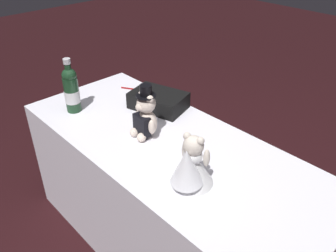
{
  "coord_description": "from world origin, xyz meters",
  "views": [
    {
      "loc": [
        1.06,
        -1.0,
        1.76
      ],
      "look_at": [
        0.0,
        0.0,
        0.85
      ],
      "focal_mm": 37.57,
      "sensor_mm": 36.0,
      "label": 1
    }
  ],
  "objects_px": {
    "teddy_bear_bride": "(191,165)",
    "signing_pen": "(131,89)",
    "gift_case_black": "(158,100)",
    "teddy_bear_groom": "(145,117)",
    "champagne_bottle": "(71,89)"
  },
  "relations": [
    {
      "from": "teddy_bear_groom",
      "to": "signing_pen",
      "type": "xyz_separation_m",
      "value": [
        -0.48,
        0.28,
        -0.11
      ]
    },
    {
      "from": "teddy_bear_groom",
      "to": "teddy_bear_bride",
      "type": "height_order",
      "value": "teddy_bear_groom"
    },
    {
      "from": "signing_pen",
      "to": "gift_case_black",
      "type": "bearing_deg",
      "value": -6.43
    },
    {
      "from": "teddy_bear_bride",
      "to": "signing_pen",
      "type": "relative_size",
      "value": 1.94
    },
    {
      "from": "teddy_bear_groom",
      "to": "champagne_bottle",
      "type": "height_order",
      "value": "champagne_bottle"
    },
    {
      "from": "champagne_bottle",
      "to": "gift_case_black",
      "type": "xyz_separation_m",
      "value": [
        0.31,
        0.38,
        -0.09
      ]
    },
    {
      "from": "teddy_bear_bride",
      "to": "champagne_bottle",
      "type": "xyz_separation_m",
      "value": [
        -0.91,
        -0.03,
        0.03
      ]
    },
    {
      "from": "signing_pen",
      "to": "gift_case_black",
      "type": "height_order",
      "value": "gift_case_black"
    },
    {
      "from": "teddy_bear_bride",
      "to": "gift_case_black",
      "type": "height_order",
      "value": "teddy_bear_bride"
    },
    {
      "from": "signing_pen",
      "to": "gift_case_black",
      "type": "xyz_separation_m",
      "value": [
        0.3,
        -0.03,
        0.04
      ]
    },
    {
      "from": "teddy_bear_bride",
      "to": "signing_pen",
      "type": "distance_m",
      "value": 0.98
    },
    {
      "from": "champagne_bottle",
      "to": "signing_pen",
      "type": "distance_m",
      "value": 0.43
    },
    {
      "from": "champagne_bottle",
      "to": "signing_pen",
      "type": "bearing_deg",
      "value": 88.67
    },
    {
      "from": "teddy_bear_bride",
      "to": "teddy_bear_groom",
      "type": "bearing_deg",
      "value": 165.81
    },
    {
      "from": "champagne_bottle",
      "to": "gift_case_black",
      "type": "distance_m",
      "value": 0.5
    }
  ]
}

